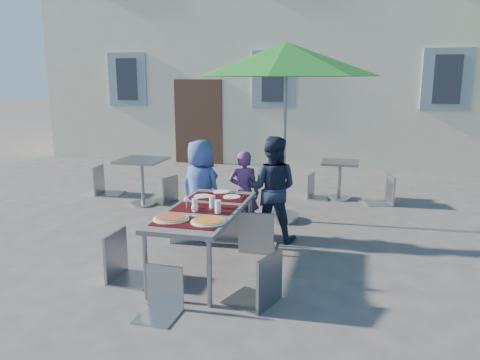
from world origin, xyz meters
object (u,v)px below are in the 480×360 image
(pizza_near_left, at_px, (171,218))
(cafe_table_1, at_px, (340,174))
(cafe_table_0, at_px, (142,172))
(bg_chair_l_0, at_px, (103,162))
(child_2, at_px, (272,189))
(bg_chair_r_1, at_px, (386,172))
(bg_chair_l_1, at_px, (316,172))
(chair_0, at_px, (184,203))
(chair_1, at_px, (227,202))
(pizza_near_right, at_px, (209,221))
(chair_2, at_px, (257,206))
(child_0, at_px, (201,189))
(chair_3, at_px, (123,227))
(dining_table, at_px, (204,213))
(bg_chair_r_0, at_px, (166,173))
(chair_5, at_px, (160,265))
(child_1, at_px, (244,193))
(chair_4, at_px, (261,247))

(pizza_near_left, xyz_separation_m, cafe_table_1, (1.56, 4.30, -0.29))
(cafe_table_0, height_order, bg_chair_l_0, bg_chair_l_0)
(pizza_near_left, height_order, child_2, child_2)
(pizza_near_left, xyz_separation_m, bg_chair_r_1, (2.37, 4.15, -0.18))
(bg_chair_l_1, bearing_deg, child_2, -98.48)
(chair_0, relative_size, chair_1, 0.98)
(child_2, bearing_deg, pizza_near_right, 80.25)
(bg_chair_l_1, bearing_deg, pizza_near_right, -99.46)
(chair_2, xyz_separation_m, bg_chair_r_1, (1.71, 2.89, -0.02))
(child_0, distance_m, chair_3, 1.67)
(child_2, relative_size, bg_chair_l_0, 1.38)
(chair_2, bearing_deg, pizza_near_right, -100.82)
(chair_1, relative_size, bg_chair_l_0, 0.89)
(child_2, bearing_deg, bg_chair_l_1, -97.38)
(pizza_near_right, xyz_separation_m, chair_2, (0.24, 1.27, -0.16))
(bg_chair_r_1, bearing_deg, chair_1, -130.51)
(dining_table, xyz_separation_m, child_0, (-0.44, 1.15, -0.00))
(pizza_near_left, distance_m, chair_0, 1.48)
(chair_1, bearing_deg, bg_chair_l_0, 147.17)
(chair_0, relative_size, bg_chair_l_1, 1.06)
(cafe_table_0, height_order, bg_chair_r_0, bg_chair_r_0)
(chair_2, xyz_separation_m, chair_5, (-0.53, -1.86, -0.12))
(chair_2, bearing_deg, dining_table, -120.98)
(child_2, height_order, bg_chair_l_0, child_2)
(dining_table, relative_size, pizza_near_right, 4.95)
(chair_3, bearing_deg, child_0, 78.01)
(pizza_near_left, height_order, chair_3, chair_3)
(dining_table, height_order, bg_chair_r_0, bg_chair_r_0)
(child_1, distance_m, chair_0, 0.89)
(chair_2, bearing_deg, cafe_table_1, 73.47)
(dining_table, height_order, bg_chair_l_0, bg_chair_l_0)
(chair_3, bearing_deg, pizza_near_left, -2.34)
(child_0, height_order, bg_chair_l_0, child_0)
(child_0, xyz_separation_m, bg_chair_l_1, (1.37, 2.63, -0.19))
(bg_chair_r_1, bearing_deg, chair_4, -107.44)
(chair_5, height_order, cafe_table_0, chair_5)
(cafe_table_0, relative_size, bg_chair_r_0, 0.90)
(pizza_near_left, xyz_separation_m, chair_3, (-0.59, 0.02, -0.16))
(pizza_near_right, xyz_separation_m, chair_0, (-0.83, 1.40, -0.23))
(child_1, xyz_separation_m, cafe_table_0, (-2.14, 1.12, -0.01))
(child_1, bearing_deg, bg_chair_l_1, -107.31)
(pizza_near_left, bearing_deg, chair_4, -9.96)
(pizza_near_right, relative_size, bg_chair_l_1, 0.43)
(dining_table, relative_size, bg_chair_l_0, 1.75)
(chair_2, height_order, bg_chair_r_1, chair_2)
(child_2, xyz_separation_m, bg_chair_l_1, (0.38, 2.51, -0.22))
(bg_chair_r_1, bearing_deg, cafe_table_0, -164.67)
(child_1, distance_m, chair_1, 0.36)
(chair_1, xyz_separation_m, chair_4, (0.84, -1.75, 0.06))
(child_0, distance_m, chair_4, 2.22)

